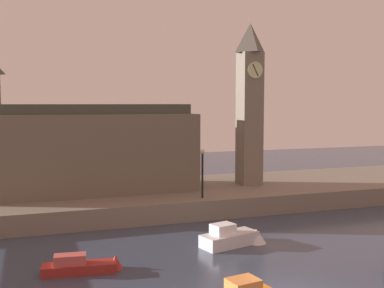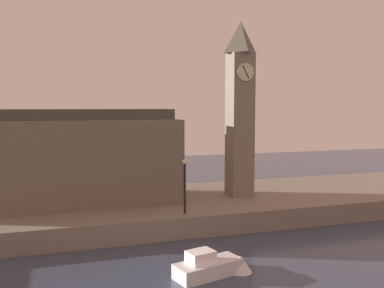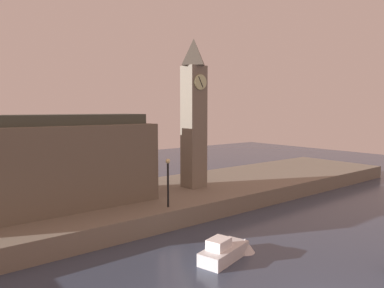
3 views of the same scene
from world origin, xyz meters
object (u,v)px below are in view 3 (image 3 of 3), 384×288
(clock_tower, at_px, (194,112))
(parliament_hall, at_px, (39,164))
(streetlamp, at_px, (168,177))
(boat_ferry_white, at_px, (229,250))

(clock_tower, relative_size, parliament_hall, 0.84)
(clock_tower, relative_size, streetlamp, 3.76)
(parliament_hall, bearing_deg, boat_ferry_white, -59.76)
(parliament_hall, height_order, boat_ferry_white, parliament_hall)
(clock_tower, relative_size, boat_ferry_white, 3.10)
(parliament_hall, distance_m, streetlamp, 9.73)
(streetlamp, bearing_deg, parliament_hall, 145.69)
(parliament_hall, bearing_deg, streetlamp, -34.31)
(parliament_hall, bearing_deg, clock_tower, -4.11)
(clock_tower, bearing_deg, parliament_hall, 175.89)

